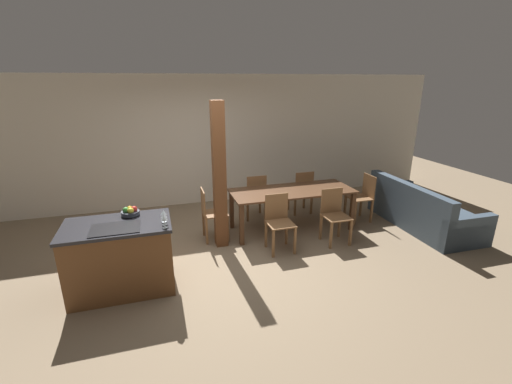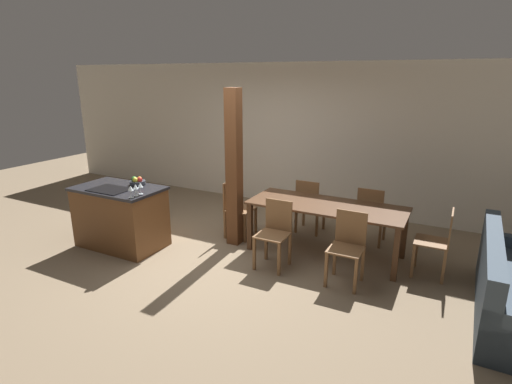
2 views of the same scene
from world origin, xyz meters
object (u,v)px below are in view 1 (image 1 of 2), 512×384
(wine_glass_middle, at_px, (164,215))
(dining_chair_near_left, at_px, (279,221))
(dining_chair_far_right, at_px, (302,191))
(couch, at_px, (421,212))
(wine_glass_far, at_px, (163,213))
(dining_chair_head_end, at_px, (211,213))
(wine_glass_near, at_px, (164,218))
(fruit_bowl, at_px, (130,212))
(dining_chair_near_right, at_px, (334,214))
(timber_post, at_px, (219,177))
(dining_chair_far_left, at_px, (255,195))
(kitchen_island, at_px, (121,257))
(dining_chair_foot_end, at_px, (362,196))
(dining_table, at_px, (292,195))

(wine_glass_middle, bearing_deg, dining_chair_near_left, 21.29)
(dining_chair_far_right, xyz_separation_m, couch, (1.85, -1.23, -0.21))
(wine_glass_far, distance_m, couch, 4.68)
(wine_glass_far, bearing_deg, dining_chair_head_end, 58.20)
(wine_glass_far, height_order, dining_chair_near_left, wine_glass_far)
(dining_chair_far_right, relative_size, dining_chair_head_end, 1.00)
(wine_glass_near, xyz_separation_m, dining_chair_near_left, (1.74, 0.77, -0.56))
(fruit_bowl, relative_size, dining_chair_near_right, 0.26)
(dining_chair_near_left, xyz_separation_m, dining_chair_far_right, (0.97, 1.31, 0.00))
(dining_chair_near_right, height_order, couch, dining_chair_near_right)
(wine_glass_far, relative_size, timber_post, 0.07)
(dining_chair_far_left, distance_m, dining_chair_far_right, 0.97)
(kitchen_island, height_order, dining_chair_near_right, kitchen_island)
(dining_chair_far_left, xyz_separation_m, dining_chair_far_right, (0.97, 0.00, 0.00))
(dining_chair_far_left, height_order, dining_chair_head_end, same)
(dining_chair_near_right, xyz_separation_m, couch, (1.85, 0.09, -0.21))
(dining_chair_far_right, bearing_deg, timber_post, 26.62)
(dining_chair_foot_end, bearing_deg, kitchen_island, -75.27)
(wine_glass_near, distance_m, dining_chair_head_end, 1.71)
(wine_glass_near, bearing_deg, kitchen_island, 151.26)
(fruit_bowl, xyz_separation_m, timber_post, (1.30, 0.62, 0.19))
(wine_glass_far, bearing_deg, dining_chair_far_left, 47.61)
(wine_glass_far, xyz_separation_m, timber_post, (0.89, 0.99, 0.12))
(dining_table, bearing_deg, timber_post, -169.18)
(dining_table, bearing_deg, dining_chair_foot_end, 0.00)
(dining_chair_foot_end, height_order, couch, dining_chair_foot_end)
(wine_glass_middle, relative_size, dining_table, 0.07)
(fruit_bowl, distance_m, dining_chair_near_left, 2.21)
(wine_glass_near, distance_m, dining_chair_near_right, 2.87)
(wine_glass_far, bearing_deg, couch, 8.41)
(dining_chair_near_left, xyz_separation_m, dining_chair_near_right, (0.97, 0.00, 0.00))
(fruit_bowl, relative_size, dining_table, 0.11)
(dining_chair_far_right, bearing_deg, wine_glass_near, 37.53)
(dining_chair_far_right, bearing_deg, dining_chair_near_left, 53.50)
(wine_glass_near, height_order, timber_post, timber_post)
(wine_glass_near, height_order, dining_chair_far_right, wine_glass_near)
(timber_post, bearing_deg, dining_table, 10.82)
(wine_glass_far, xyz_separation_m, dining_chair_near_left, (1.74, 0.59, -0.56))
(wine_glass_middle, xyz_separation_m, dining_chair_far_right, (2.71, 1.99, -0.56))
(dining_chair_far_right, bearing_deg, fruit_bowl, 26.21)
(couch, bearing_deg, dining_chair_near_right, 93.96)
(fruit_bowl, height_order, dining_chair_near_left, fruit_bowl)
(dining_chair_head_end, distance_m, timber_post, 0.73)
(timber_post, bearing_deg, wine_glass_near, -127.25)
(fruit_bowl, bearing_deg, dining_chair_far_left, 35.59)
(timber_post, bearing_deg, dining_chair_far_right, 26.62)
(fruit_bowl, height_order, wine_glass_near, wine_glass_near)
(fruit_bowl, distance_m, wine_glass_near, 0.69)
(wine_glass_near, distance_m, dining_chair_far_left, 2.77)
(dining_chair_near_left, height_order, dining_chair_far_left, same)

